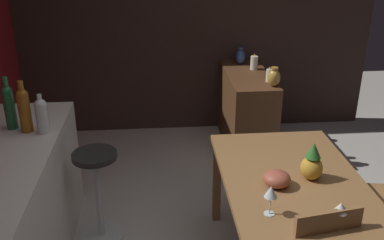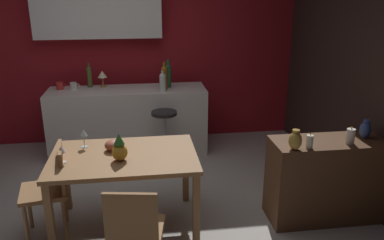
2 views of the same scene
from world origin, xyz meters
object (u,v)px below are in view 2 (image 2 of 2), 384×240
Objects in this scene: wine_bottle_clear at (163,82)px; vase_brass at (295,140)px; wine_bottle_green at (168,74)px; pillar_candle_short at (310,142)px; cup_white at (74,86)px; chair_near_window at (51,187)px; cup_red at (60,86)px; counter_lamp at (102,75)px; vase_ceramic_blue at (365,129)px; chair_by_doorway at (135,231)px; wine_glass_left at (83,133)px; wine_glass_right at (61,150)px; pillar_candle_tall at (350,136)px; fruit_bowl at (114,145)px; sideboard_cabinet at (326,179)px; wine_bottle_olive at (89,76)px; wine_bottle_amber at (164,77)px; dining_table at (124,164)px; pineapple_centerpiece at (119,149)px; bar_stool at (165,137)px.

wine_bottle_clear reaches higher than vase_brass.
wine_bottle_green is 2.51× the size of pillar_candle_short.
pillar_candle_short is (2.36, -2.18, -0.06)m from cup_white.
cup_red is at bearing 96.30° from chair_near_window.
counter_lamp reaches higher than vase_ceramic_blue.
chair_by_doorway is 4.82× the size of wine_glass_left.
vase_brass is 0.79m from vase_ceramic_blue.
wine_glass_right is 2.60m from pillar_candle_tall.
cup_red is 3.75m from vase_ceramic_blue.
fruit_bowl is at bearing 26.52° from wine_glass_right.
cup_white is (-1.26, 0.07, -0.13)m from wine_bottle_green.
chair_by_doorway is 1.23m from wine_glass_left.
wine_bottle_green reaches higher than chair_near_window.
sideboard_cabinet is at bearing -37.68° from cup_white.
wine_bottle_olive is at bearing 171.79° from wine_bottle_green.
wine_bottle_amber is at bearing -118.02° from wine_bottle_green.
pillar_candle_tall is at bearing -5.61° from dining_table.
counter_lamp reaches higher than cup_red.
wine_bottle_olive is at bearing 102.51° from pineapple_centerpiece.
pillar_candle_short is at bearing -172.26° from pillar_candle_tall.
counter_lamp is at bearing 7.07° from cup_white.
cup_white is at bearing 142.51° from pillar_candle_tall.
wine_bottle_clear is (0.84, 1.37, 0.16)m from wine_glass_left.
wine_bottle_amber is 0.13m from wine_bottle_clear.
counter_lamp reaches higher than sideboard_cabinet.
vase_ceramic_blue is (2.66, -0.34, 0.03)m from wine_glass_left.
bar_stool is at bearing -25.24° from cup_red.
pillar_candle_short is (1.56, 0.56, 0.40)m from chair_by_doorway.
cup_white is (0.18, -0.00, -0.01)m from cup_red.
wine_glass_left is 0.54× the size of wine_bottle_olive.
wine_glass_right is 0.46× the size of wine_bottle_olive.
cup_white is (-0.70, 1.92, 0.29)m from dining_table.
wine_bottle_clear reaches higher than sideboard_cabinet.
wine_bottle_green is at bearing 131.41° from vase_ceramic_blue.
dining_table is 0.22m from pineapple_centerpiece.
vase_brass is (-0.14, -0.01, 0.02)m from pillar_candle_short.
wine_bottle_clear is at bearing 131.33° from pillar_candle_tall.
vase_brass is at bearing -10.09° from dining_table.
vase_brass is at bearing -15.22° from wine_glass_left.
cup_white is at bearing 108.38° from pineapple_centerpiece.
wine_glass_left is 1.77m from wine_bottle_olive.
counter_lamp is 2.99m from pillar_candle_short.
pillar_candle_short is at bearing -12.53° from fruit_bowl.
vase_ceramic_blue is at bearing 27.48° from pillar_candle_tall.
wine_bottle_amber is (0.41, 2.56, 0.59)m from chair_by_doorway.
vase_ceramic_blue reaches higher than cup_white.
cup_red reaches higher than fruit_bowl.
dining_table is 0.57m from wine_glass_right.
wine_glass_right is 0.67× the size of counter_lamp.
sideboard_cabinet is at bearing -3.28° from dining_table.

